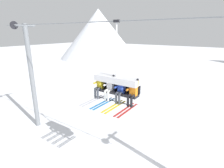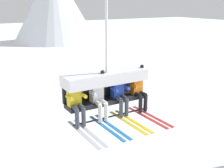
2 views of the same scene
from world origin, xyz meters
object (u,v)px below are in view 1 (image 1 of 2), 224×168
Objects in this scene: skier_yellow at (99,86)px; skier_orange at (132,92)px; lift_tower_near at (31,76)px; skier_white at (109,87)px; chairlift_chair at (117,82)px; skier_blue at (120,90)px.

skier_orange is (1.94, 0.01, 0.02)m from skier_yellow.
lift_tower_near reaches higher than skier_yellow.
skier_white is (8.42, -0.92, 0.79)m from lift_tower_near.
chairlift_chair reaches higher than skier_white.
lift_tower_near is at bearing 175.36° from chairlift_chair.
lift_tower_near is at bearing 173.74° from skier_white.
lift_tower_near reaches higher than skier_orange.
skier_blue is at bearing -0.61° from skier_white.
skier_white reaches higher than skier_blue.
skier_white is at bearing 179.39° from skier_blue.
lift_tower_near reaches higher than chairlift_chair.
skier_yellow is (-0.97, -0.22, -0.32)m from chairlift_chair.
skier_white and skier_orange have the same top height.
skier_yellow is at bearing 180.00° from skier_blue.
lift_tower_near is 5.09× the size of skier_orange.
skier_orange is (0.97, -0.21, -0.30)m from chairlift_chair.
skier_blue is (1.29, 0.00, 0.00)m from skier_yellow.
skier_yellow is 1.00× the size of skier_white.
skier_white is at bearing -6.26° from lift_tower_near.
skier_blue is at bearing -179.40° from skier_orange.
skier_orange is at bearing -5.43° from lift_tower_near.
chairlift_chair is 2.20× the size of skier_blue.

